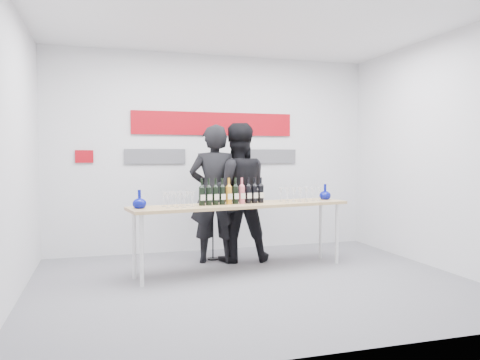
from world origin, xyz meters
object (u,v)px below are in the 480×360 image
object	(u,v)px
presenter_right	(237,192)
mic_stand	(213,229)
presenter_left	(214,194)
tasting_table	(242,209)

from	to	relation	value
presenter_right	mic_stand	xyz separation A→B (m)	(-0.30, 0.16, -0.53)
presenter_left	presenter_right	bearing A→B (deg)	-160.14
presenter_left	mic_stand	xyz separation A→B (m)	(0.02, 0.17, -0.51)
presenter_left	mic_stand	world-z (taller)	presenter_left
tasting_table	presenter_left	xyz separation A→B (m)	(-0.23, 0.55, 0.15)
tasting_table	presenter_right	world-z (taller)	presenter_right
tasting_table	mic_stand	world-z (taller)	mic_stand
presenter_left	tasting_table	bearing A→B (deg)	129.49
tasting_table	presenter_right	distance (m)	0.60
tasting_table	presenter_right	bearing A→B (deg)	72.14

